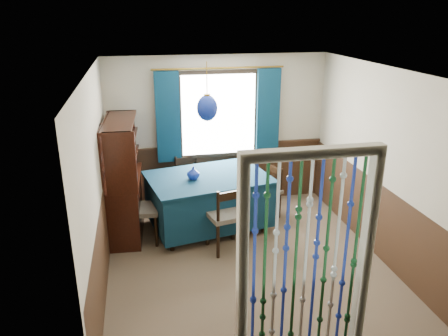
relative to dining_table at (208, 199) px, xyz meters
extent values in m
plane|color=brown|center=(0.33, -1.06, -0.48)|extent=(4.00, 4.00, 0.00)
plane|color=silver|center=(0.33, -1.06, 2.02)|extent=(4.00, 4.00, 0.00)
plane|color=#BAB098|center=(0.33, 0.94, 0.77)|extent=(3.60, 0.00, 3.60)
plane|color=#BAB098|center=(0.33, -3.06, 0.77)|extent=(3.60, 0.00, 3.60)
plane|color=#BAB098|center=(-1.47, -1.06, 0.77)|extent=(0.00, 4.00, 4.00)
plane|color=#BAB098|center=(2.13, -1.06, 0.77)|extent=(0.00, 4.00, 4.00)
plane|color=#372214|center=(0.33, 0.92, 0.02)|extent=(3.60, 0.00, 3.60)
plane|color=#372214|center=(0.33, -3.05, 0.02)|extent=(3.60, 0.00, 3.60)
plane|color=#372214|center=(-1.46, -1.06, 0.02)|extent=(0.00, 4.00, 4.00)
plane|color=#372214|center=(2.11, -1.06, 0.02)|extent=(0.00, 4.00, 4.00)
cube|color=black|center=(0.33, 0.89, 1.07)|extent=(1.32, 0.12, 1.42)
cube|color=#0C2C41|center=(0.00, 0.00, -0.02)|extent=(1.87, 1.44, 0.69)
cube|color=#0C2C41|center=(0.00, 0.00, 0.34)|extent=(1.94, 1.51, 0.03)
cylinder|color=black|center=(-0.61, -0.57, -0.41)|extent=(0.07, 0.07, 0.14)
cylinder|color=black|center=(0.78, -0.29, -0.41)|extent=(0.07, 0.07, 0.14)
cylinder|color=black|center=(-0.78, 0.29, -0.41)|extent=(0.07, 0.07, 0.14)
cylinder|color=black|center=(0.61, 0.57, -0.41)|extent=(0.07, 0.07, 0.14)
cylinder|color=black|center=(-0.02, -0.89, -0.23)|extent=(0.05, 0.05, 0.49)
cylinder|color=black|center=(0.37, -0.80, -0.23)|extent=(0.05, 0.05, 0.49)
cylinder|color=black|center=(-0.11, -0.52, -0.23)|extent=(0.05, 0.05, 0.49)
cylinder|color=black|center=(0.28, -0.43, -0.23)|extent=(0.05, 0.05, 0.49)
cube|color=#5B5549|center=(0.13, -0.66, 0.04)|extent=(0.57, 0.56, 0.07)
cube|color=black|center=(0.18, -0.85, 0.41)|extent=(0.42, 0.14, 0.11)
cylinder|color=black|center=(-0.02, -0.90, 0.25)|extent=(0.04, 0.04, 0.48)
cylinder|color=black|center=(0.37, -0.81, 0.25)|extent=(0.04, 0.04, 0.48)
cylinder|color=black|center=(-0.06, 0.91, -0.25)|extent=(0.05, 0.05, 0.46)
cylinder|color=black|center=(-0.40, 0.77, -0.25)|extent=(0.05, 0.05, 0.46)
cylinder|color=black|center=(0.08, 0.59, -0.25)|extent=(0.05, 0.05, 0.46)
cylinder|color=black|center=(-0.26, 0.45, -0.25)|extent=(0.05, 0.05, 0.46)
cube|color=#5B5549|center=(-0.16, 0.68, 0.01)|extent=(0.58, 0.57, 0.06)
cube|color=black|center=(-0.23, 0.85, 0.35)|extent=(0.38, 0.19, 0.10)
cylinder|color=black|center=(-0.06, 0.92, 0.21)|extent=(0.04, 0.04, 0.45)
cylinder|color=black|center=(-0.40, 0.78, 0.21)|extent=(0.04, 0.04, 0.45)
cylinder|color=black|center=(-1.14, -0.02, -0.25)|extent=(0.05, 0.05, 0.47)
cylinder|color=black|center=(-1.17, -0.39, -0.25)|extent=(0.05, 0.05, 0.47)
cylinder|color=black|center=(-0.78, -0.05, -0.25)|extent=(0.05, 0.05, 0.47)
cylinder|color=black|center=(-0.82, -0.42, -0.25)|extent=(0.05, 0.05, 0.47)
cube|color=#5B5549|center=(-0.98, -0.22, 0.02)|extent=(0.47, 0.49, 0.06)
cube|color=black|center=(-1.16, -0.20, 0.36)|extent=(0.07, 0.40, 0.10)
cylinder|color=black|center=(-1.15, -0.01, 0.21)|extent=(0.04, 0.04, 0.45)
cylinder|color=black|center=(-1.18, -0.39, 0.21)|extent=(0.04, 0.04, 0.45)
cylinder|color=black|center=(1.17, 0.11, -0.27)|extent=(0.04, 0.04, 0.42)
cylinder|color=black|center=(1.06, 0.42, -0.27)|extent=(0.04, 0.04, 0.42)
cylinder|color=black|center=(0.87, 0.01, -0.27)|extent=(0.04, 0.04, 0.42)
cylinder|color=black|center=(0.77, 0.32, -0.27)|extent=(0.04, 0.04, 0.42)
cube|color=#5B5549|center=(0.97, 0.22, -0.03)|extent=(0.50, 0.52, 0.06)
cube|color=black|center=(1.12, 0.27, 0.28)|extent=(0.15, 0.35, 0.09)
cylinder|color=black|center=(1.18, 0.11, 0.15)|extent=(0.04, 0.04, 0.41)
cylinder|color=black|center=(1.07, 0.43, 0.15)|extent=(0.04, 0.04, 0.41)
cube|color=black|center=(-1.22, 0.14, -0.05)|extent=(0.54, 1.34, 0.86)
cube|color=black|center=(-1.22, -0.49, 0.80)|extent=(0.41, 0.08, 0.86)
cube|color=black|center=(-1.22, 0.76, 0.80)|extent=(0.41, 0.08, 0.86)
cube|color=black|center=(-1.22, 0.14, 1.21)|extent=(0.49, 1.33, 0.04)
cube|color=black|center=(-1.42, 0.14, 0.80)|extent=(0.11, 1.29, 0.86)
cube|color=black|center=(-1.19, 0.14, 0.68)|extent=(0.43, 1.25, 0.02)
cube|color=black|center=(-1.19, 0.14, 0.96)|extent=(0.43, 1.25, 0.02)
cylinder|color=olive|center=(0.00, 0.00, 1.70)|extent=(0.01, 0.01, 0.64)
ellipsoid|color=navy|center=(0.00, 0.00, 1.38)|extent=(0.30, 0.30, 0.37)
cylinder|color=olive|center=(0.00, 0.00, 1.56)|extent=(0.09, 0.09, 0.03)
imported|color=navy|center=(-0.23, -0.07, 0.45)|extent=(0.19, 0.19, 0.18)
imported|color=beige|center=(-1.17, -0.07, 0.72)|extent=(0.24, 0.24, 0.05)
imported|color=beige|center=(-1.17, 0.45, 0.47)|extent=(0.18, 0.18, 0.18)
camera|label=1|loc=(-0.95, -5.93, 2.68)|focal=35.00mm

